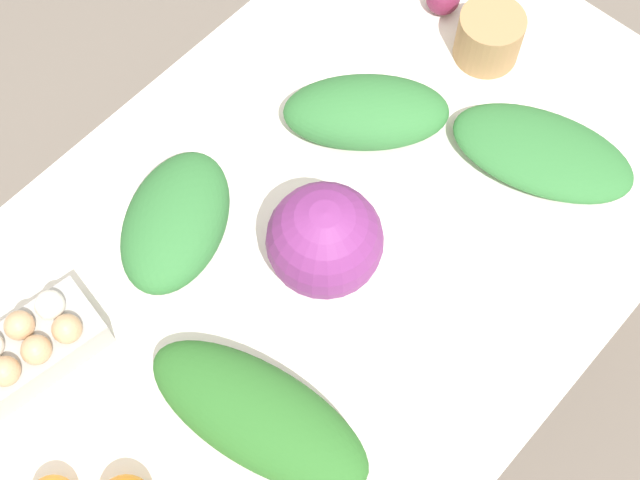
# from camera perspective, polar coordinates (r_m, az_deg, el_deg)

# --- Properties ---
(ground_plane) EXTENTS (8.00, 8.00, 0.00)m
(ground_plane) POSITION_cam_1_polar(r_m,az_deg,el_deg) (2.11, 0.00, -9.30)
(ground_plane) COLOR #70665B
(dining_table) EXTENTS (1.38, 0.85, 0.76)m
(dining_table) POSITION_cam_1_polar(r_m,az_deg,el_deg) (1.49, 0.00, -2.04)
(dining_table) COLOR silver
(dining_table) RESTS_ON ground_plane
(cabbage_purple) EXTENTS (0.17, 0.17, 0.17)m
(cabbage_purple) POSITION_cam_1_polar(r_m,az_deg,el_deg) (1.31, 0.30, -0.04)
(cabbage_purple) COLOR #7A2D75
(cabbage_purple) RESTS_ON dining_table
(egg_carton) EXTENTS (0.31, 0.15, 0.09)m
(egg_carton) POSITION_cam_1_polar(r_m,az_deg,el_deg) (1.36, -19.62, -7.56)
(egg_carton) COLOR #A8A8A3
(egg_carton) RESTS_ON dining_table
(paper_bag) EXTENTS (0.11, 0.11, 0.09)m
(paper_bag) POSITION_cam_1_polar(r_m,az_deg,el_deg) (1.59, 10.77, 12.66)
(paper_bag) COLOR #A87F51
(paper_bag) RESTS_ON dining_table
(greens_bunch_dandelion) EXTENTS (0.25, 0.34, 0.06)m
(greens_bunch_dandelion) POSITION_cam_1_polar(r_m,az_deg,el_deg) (1.49, 14.02, 5.46)
(greens_bunch_dandelion) COLOR #337538
(greens_bunch_dandelion) RESTS_ON dining_table
(greens_bunch_beet_tops) EXTENTS (0.21, 0.37, 0.08)m
(greens_bunch_beet_tops) POSITION_cam_1_polar(r_m,az_deg,el_deg) (1.27, -3.97, -11.10)
(greens_bunch_beet_tops) COLOR #2D6B28
(greens_bunch_beet_tops) RESTS_ON dining_table
(greens_bunch_kale) EXTENTS (0.29, 0.25, 0.09)m
(greens_bunch_kale) POSITION_cam_1_polar(r_m,az_deg,el_deg) (1.39, -9.22, 1.20)
(greens_bunch_kale) COLOR #337538
(greens_bunch_kale) RESTS_ON dining_table
(greens_bunch_chard) EXTENTS (0.29, 0.30, 0.09)m
(greens_bunch_chard) POSITION_cam_1_polar(r_m,az_deg,el_deg) (1.47, 2.98, 8.18)
(greens_bunch_chard) COLOR #337538
(greens_bunch_chard) RESTS_ON dining_table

